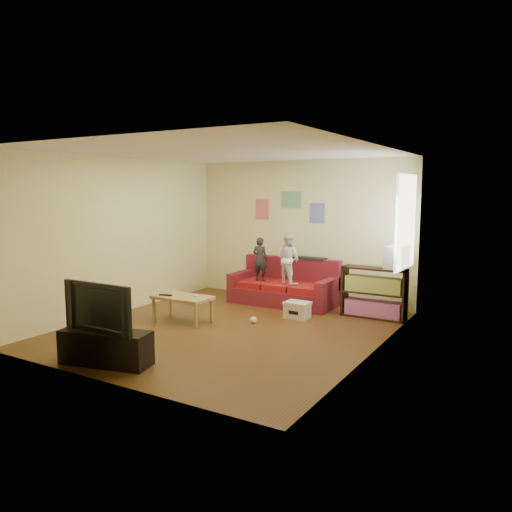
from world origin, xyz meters
The scene contains 17 objects.
room_shell centered at (0.00, 0.00, 1.35)m, with size 4.52×5.02×2.72m.
sofa centered at (-0.08, 2.01, 0.29)m, with size 1.99×0.91×0.87m.
child_a centered at (-0.53, 1.85, 0.83)m, with size 0.30×0.20×0.83m, color #272A30.
child_b centered at (0.07, 1.85, 0.89)m, with size 0.46×0.36×0.94m, color white.
coffee_table centered at (-0.90, -0.03, 0.37)m, with size 0.96×0.53×0.43m.
remote centered at (-1.15, -0.15, 0.44)m, with size 0.21×0.05×0.02m, color black.
game_controller centered at (-0.70, 0.02, 0.44)m, with size 0.14×0.04×0.03m, color silver.
bookshelf centered at (1.70, 1.82, 0.38)m, with size 1.07×0.32×0.85m.
window centered at (2.22, 1.65, 1.64)m, with size 0.04×1.08×1.48m, color white.
ac_unit centered at (2.10, 1.65, 1.08)m, with size 0.28×0.55×0.35m, color #B7B2A3.
artwork_left centered at (-0.85, 2.48, 1.75)m, with size 0.30×0.01×0.40m, color #D87266.
artwork_center centered at (-0.20, 2.48, 1.95)m, with size 0.42×0.01×0.32m, color #72B27F.
artwork_right centered at (0.35, 2.48, 1.70)m, with size 0.30×0.01×0.38m, color #727FCC.
file_box centered at (0.61, 1.12, 0.14)m, with size 0.41×0.31×0.28m.
tv_stand centered at (-0.44, -2.09, 0.21)m, with size 1.14×0.38×0.43m, color black.
television centered at (-0.44, -2.09, 0.73)m, with size 1.07×0.14×0.61m, color black.
tissue centered at (0.14, 0.47, 0.05)m, with size 0.11×0.11×0.11m, color #EAECCD.
Camera 1 is at (4.16, -6.25, 2.14)m, focal length 35.00 mm.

